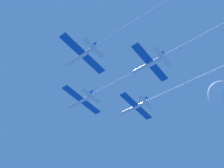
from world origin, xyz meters
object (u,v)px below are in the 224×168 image
jet_lead (109,86)px  jet_slot (177,49)px  jet_left_wing (115,35)px  jet_right_wing (158,97)px

jet_lead → jet_slot: 21.78m
jet_left_wing → jet_slot: size_ratio=1.15×
jet_right_wing → jet_slot: size_ratio=1.00×
jet_left_wing → jet_right_wing: 26.30m
jet_lead → jet_left_wing: 17.57m
jet_lead → jet_right_wing: 15.61m
jet_right_wing → jet_slot: 18.76m
jet_left_wing → jet_right_wing: bearing=6.6°
jet_lead → jet_slot: bearing=-91.0°
jet_left_wing → jet_right_wing: jet_right_wing is taller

